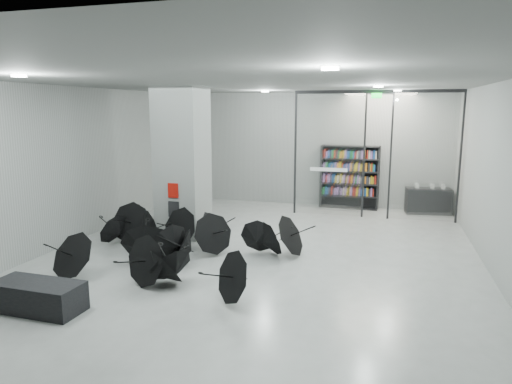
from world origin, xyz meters
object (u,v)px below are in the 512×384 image
(umbrella_cluster, at_px, (178,247))
(bench, at_px, (38,296))
(column, at_px, (183,163))
(shop_counter, at_px, (428,201))
(bookshelf, at_px, (350,177))

(umbrella_cluster, bearing_deg, bench, -110.62)
(column, bearing_deg, shop_counter, 34.58)
(bench, xyz_separation_m, shop_counter, (7.07, 9.74, 0.17))
(column, xyz_separation_m, bookshelf, (4.08, 4.75, -0.91))
(shop_counter, xyz_separation_m, umbrella_cluster, (-5.90, -6.64, -0.12))
(column, xyz_separation_m, bench, (-0.39, -5.14, -1.75))
(bookshelf, bearing_deg, bench, -111.00)
(bench, xyz_separation_m, bookshelf, (4.47, 9.89, 0.84))
(bookshelf, distance_m, umbrella_cluster, 7.59)
(column, height_order, umbrella_cluster, column)
(bookshelf, bearing_deg, column, -127.31)
(bookshelf, distance_m, shop_counter, 2.69)
(bench, relative_size, umbrella_cluster, 0.29)
(bench, distance_m, umbrella_cluster, 3.31)
(bench, height_order, shop_counter, shop_counter)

